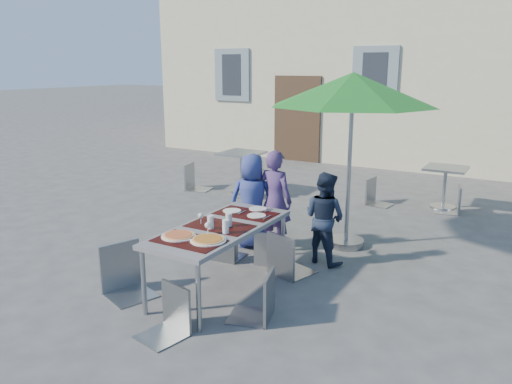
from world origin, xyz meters
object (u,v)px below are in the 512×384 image
Objects in this scene: chair_4 at (260,268)px; bg_chair_r_1 at (455,183)px; child_1 at (275,200)px; patio_umbrella at (353,91)px; child_0 at (252,201)px; cafe_table_1 at (445,180)px; chair_0 at (224,222)px; bg_chair_l_1 at (377,176)px; bg_chair_l_0 at (194,161)px; pizza_near_left at (178,235)px; chair_2 at (287,228)px; child_2 at (324,218)px; cafe_table_0 at (242,164)px; pizza_near_right at (208,240)px; chair_5 at (167,283)px; bg_chair_r_0 at (256,167)px; chair_3 at (123,239)px; dining_table at (220,231)px; chair_1 at (271,228)px.

bg_chair_r_1 is (1.03, 4.87, -0.02)m from chair_4.
patio_umbrella is (0.81, 0.60, 1.44)m from child_1.
child_0 is 3.89m from cafe_table_1.
bg_chair_l_1 reaches higher than chair_0.
chair_4 is 0.92× the size of bg_chair_l_0.
pizza_near_left is at bearing -96.94° from bg_chair_l_1.
chair_0 is at bearing -120.36° from bg_chair_r_1.
chair_2 is 3.99m from bg_chair_r_1.
chair_0 is (-0.29, 1.28, -0.25)m from pizza_near_left.
cafe_table_0 is at bearing -27.91° from child_2.
chair_0 is at bearing -47.28° from bg_chair_l_0.
pizza_near_right is at bearing 84.49° from child_0.
child_0 is 1.48× the size of chair_5.
chair_0 is at bearing 107.54° from chair_5.
bg_chair_r_0 is at bearing -167.76° from bg_chair_r_1.
pizza_near_right is 0.41× the size of bg_chair_r_1.
chair_0 is at bearing 41.70° from child_2.
child_0 is 2.02m from chair_3.
bg_chair_l_1 is at bearing 93.32° from chair_4.
child_1 is 3.57m from bg_chair_r_1.
chair_0 is 3.71m from bg_chair_l_1.
dining_table is 4.77m from bg_chair_l_0.
cafe_table_1 is (1.41, 3.81, 0.02)m from chair_1.
chair_5 is 0.88× the size of bg_chair_l_0.
chair_4 is (0.87, 0.15, -0.22)m from pizza_near_left.
pizza_near_right reaches higher than cafe_table_1.
chair_2 is 1.24× the size of cafe_table_0.
cafe_table_1 is at bearing 69.71° from chair_1.
child_1 is at bearing 97.83° from pizza_near_right.
patio_umbrella is (1.12, 0.68, 1.48)m from child_0.
chair_3 is at bearing -74.32° from cafe_table_0.
chair_5 is 0.99× the size of bg_chair_r_1.
dining_table is 5.22× the size of pizza_near_left.
chair_1 is at bearing -56.72° from bg_chair_r_0.
pizza_near_left is 5.37m from bg_chair_r_1.
pizza_near_right is 0.39× the size of chair_4.
chair_2 is 1.12m from chair_4.
bg_chair_r_1 is at bearing 73.67° from chair_5.
bg_chair_r_0 is (-1.86, 2.84, 0.10)m from chair_1.
bg_chair_l_1 is at bearing 11.85° from bg_chair_l_0.
chair_5 is 1.20× the size of cafe_table_1.
pizza_near_right is 0.26× the size of child_1.
pizza_near_left is at bearing -116.59° from chair_2.
bg_chair_r_0 is at bearing 120.60° from chair_4.
pizza_near_right is 1.42m from chair_1.
patio_umbrella is (0.55, 2.51, 1.36)m from pizza_near_right.
patio_umbrella reaches higher than pizza_near_right.
chair_0 is at bearing 63.81° from child_1.
child_0 is 1.11× the size of child_2.
cafe_table_0 is at bearing 117.85° from pizza_near_right.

